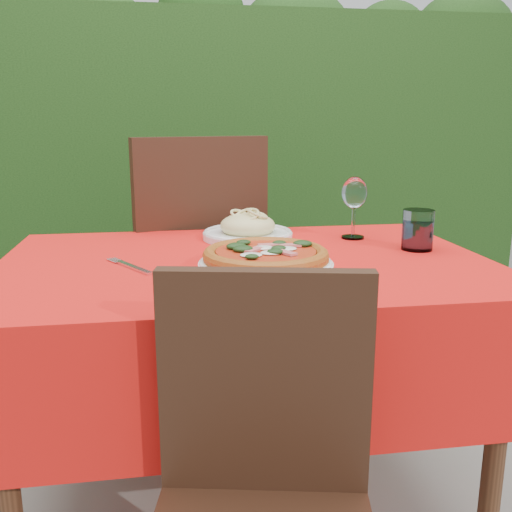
{
  "coord_description": "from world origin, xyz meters",
  "views": [
    {
      "loc": [
        -0.2,
        -1.43,
        1.1
      ],
      "look_at": [
        0.02,
        -0.05,
        0.77
      ],
      "focal_mm": 40.0,
      "sensor_mm": 36.0,
      "label": 1
    }
  ],
  "objects": [
    {
      "name": "chair_near",
      "position": [
        -0.05,
        -0.59,
        0.49
      ],
      "size": [
        0.45,
        0.45,
        0.85
      ],
      "rotation": [
        0.0,
        0.0,
        -0.2
      ],
      "color": "black",
      "rests_on": "ground"
    },
    {
      "name": "pizza_plate",
      "position": [
        0.03,
        -0.11,
        0.78
      ],
      "size": [
        0.38,
        0.38,
        0.06
      ],
      "rotation": [
        0.0,
        0.0,
        -0.35
      ],
      "color": "white",
      "rests_on": "dining_table"
    },
    {
      "name": "hedge",
      "position": [
        0.0,
        1.55,
        0.92
      ],
      "size": [
        3.2,
        0.55,
        1.78
      ],
      "color": "black",
      "rests_on": "ground"
    },
    {
      "name": "ground",
      "position": [
        0.0,
        0.0,
        0.0
      ],
      "size": [
        60.0,
        60.0,
        0.0
      ],
      "primitive_type": "plane",
      "color": "#67635D",
      "rests_on": "ground"
    },
    {
      "name": "dining_table",
      "position": [
        0.0,
        0.0,
        0.6
      ],
      "size": [
        1.26,
        0.86,
        0.75
      ],
      "color": "#492917",
      "rests_on": "ground"
    },
    {
      "name": "pasta_plate",
      "position": [
        0.04,
        0.27,
        0.78
      ],
      "size": [
        0.27,
        0.27,
        0.08
      ],
      "rotation": [
        0.0,
        0.0,
        -0.29
      ],
      "color": "silver",
      "rests_on": "dining_table"
    },
    {
      "name": "wine_glass",
      "position": [
        0.36,
        0.22,
        0.88
      ],
      "size": [
        0.08,
        0.08,
        0.19
      ],
      "color": "white",
      "rests_on": "dining_table"
    },
    {
      "name": "water_glass",
      "position": [
        0.49,
        0.04,
        0.8
      ],
      "size": [
        0.09,
        0.09,
        0.11
      ],
      "color": "silver",
      "rests_on": "dining_table"
    },
    {
      "name": "chair_far",
      "position": [
        -0.11,
        0.61,
        0.6
      ],
      "size": [
        0.59,
        0.59,
        1.05
      ],
      "rotation": [
        0.0,
        0.0,
        3.44
      ],
      "color": "black",
      "rests_on": "ground"
    },
    {
      "name": "fork",
      "position": [
        -0.28,
        -0.05,
        0.75
      ],
      "size": [
        0.13,
        0.19,
        0.01
      ],
      "primitive_type": "cube",
      "rotation": [
        0.0,
        0.0,
        0.55
      ],
      "color": "silver",
      "rests_on": "dining_table"
    }
  ]
}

